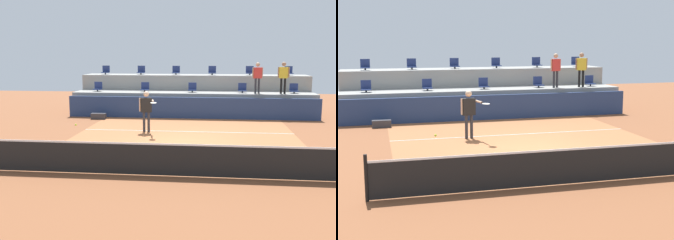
{
  "view_description": "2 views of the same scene",
  "coord_description": "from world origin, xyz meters",
  "views": [
    {
      "loc": [
        1.09,
        -14.43,
        3.3
      ],
      "look_at": [
        -0.52,
        -0.15,
        0.92
      ],
      "focal_mm": 42.64,
      "sensor_mm": 36.0,
      "label": 1
    },
    {
      "loc": [
        -4.93,
        -14.81,
        3.59
      ],
      "look_at": [
        -1.15,
        -0.9,
        1.15
      ],
      "focal_mm": 51.97,
      "sensor_mm": 36.0,
      "label": 2
    }
  ],
  "objects": [
    {
      "name": "stadium_chair_upper_mid_right",
      "position": [
        1.03,
        9.03,
        2.31
      ],
      "size": [
        0.44,
        0.4,
        0.52
      ],
      "color": "#2D2D33",
      "rests_on": "seating_tier_upper"
    },
    {
      "name": "stadium_chair_upper_mid_left",
      "position": [
        -1.08,
        9.03,
        2.31
      ],
      "size": [
        0.44,
        0.4,
        0.52
      ],
      "color": "#2D2D33",
      "rests_on": "seating_tier_upper"
    },
    {
      "name": "stadium_chair_lower_far_right",
      "position": [
        5.36,
        7.23,
        1.46
      ],
      "size": [
        0.44,
        0.4,
        0.52
      ],
      "color": "#2D2D33",
      "rests_on": "seating_tier_lower"
    },
    {
      "name": "tennis_ball",
      "position": [
        -3.4,
        -1.88,
        0.99
      ],
      "size": [
        0.07,
        0.07,
        0.07
      ],
      "color": "#CCE033"
    },
    {
      "name": "stadium_chair_lower_center",
      "position": [
        -0.02,
        7.23,
        1.46
      ],
      "size": [
        0.44,
        0.4,
        0.52
      ],
      "color": "#2D2D33",
      "rests_on": "seating_tier_lower"
    },
    {
      "name": "stadium_chair_lower_far_left",
      "position": [
        -5.29,
        7.23,
        1.46
      ],
      "size": [
        0.44,
        0.4,
        0.52
      ],
      "color": "#2D2D33",
      "rests_on": "seating_tier_lower"
    },
    {
      "name": "equipment_bag",
      "position": [
        -4.72,
        5.25,
        0.15
      ],
      "size": [
        0.76,
        0.28,
        0.3
      ],
      "primitive_type": "cube",
      "color": "#333338",
      "rests_on": "ground_plane"
    },
    {
      "name": "stadium_chair_upper_far_right",
      "position": [
        5.37,
        9.03,
        2.31
      ],
      "size": [
        0.44,
        0.4,
        0.52
      ],
      "color": "#2D2D33",
      "rests_on": "seating_tier_upper"
    },
    {
      "name": "tennis_net",
      "position": [
        0.0,
        -4.0,
        0.5
      ],
      "size": [
        10.48,
        0.08,
        1.07
      ],
      "color": "black",
      "rests_on": "ground_plane"
    },
    {
      "name": "stadium_chair_lower_left",
      "position": [
        -2.63,
        7.23,
        1.46
      ],
      "size": [
        0.44,
        0.4,
        0.52
      ],
      "color": "#2D2D33",
      "rests_on": "seating_tier_lower"
    },
    {
      "name": "stadium_chair_upper_far_left",
      "position": [
        -5.31,
        9.03,
        2.31
      ],
      "size": [
        0.44,
        0.4,
        0.52
      ],
      "color": "#2D2D33",
      "rests_on": "seating_tier_upper"
    },
    {
      "name": "stadium_chair_lower_right",
      "position": [
        2.66,
        7.23,
        1.46
      ],
      "size": [
        0.44,
        0.4,
        0.52
      ],
      "color": "#2D2D33",
      "rests_on": "seating_tier_lower"
    },
    {
      "name": "court_service_line",
      "position": [
        0.0,
        2.4,
        0.01
      ],
      "size": [
        9.0,
        0.06,
        0.0
      ],
      "primitive_type": "cube",
      "color": "silver",
      "rests_on": "ground_plane"
    },
    {
      "name": "sponsor_backboard",
      "position": [
        0.0,
        6.0,
        0.55
      ],
      "size": [
        13.0,
        0.16,
        1.1
      ],
      "primitive_type": "cube",
      "color": "navy",
      "rests_on": "ground_plane"
    },
    {
      "name": "spectator_in_white",
      "position": [
        3.4,
        6.85,
        2.22
      ],
      "size": [
        0.57,
        0.28,
        1.62
      ],
      "color": "#2D2D33",
      "rests_on": "seating_tier_lower"
    },
    {
      "name": "ground_plane",
      "position": [
        0.0,
        0.0,
        0.0
      ],
      "size": [
        40.0,
        40.0,
        0.0
      ],
      "primitive_type": "plane",
      "color": "brown"
    },
    {
      "name": "seating_tier_upper",
      "position": [
        0.0,
        9.1,
        1.05
      ],
      "size": [
        13.0,
        1.8,
        2.1
      ],
      "primitive_type": "cube",
      "color": "gray",
      "rests_on": "ground_plane"
    },
    {
      "name": "tennis_player",
      "position": [
        -1.69,
        2.1,
        1.08
      ],
      "size": [
        0.9,
        1.17,
        1.75
      ],
      "color": "#2D2D33",
      "rests_on": "ground_plane"
    },
    {
      "name": "stadium_chair_upper_left",
      "position": [
        -3.16,
        9.03,
        2.31
      ],
      "size": [
        0.44,
        0.4,
        0.52
      ],
      "color": "#2D2D33",
      "rests_on": "seating_tier_upper"
    },
    {
      "name": "seating_tier_lower",
      "position": [
        0.0,
        7.3,
        0.62
      ],
      "size": [
        13.0,
        1.8,
        1.25
      ],
      "primitive_type": "cube",
      "color": "gray",
      "rests_on": "ground_plane"
    },
    {
      "name": "spectator_leaning_on_rail",
      "position": [
        4.72,
        6.85,
        2.24
      ],
      "size": [
        0.58,
        0.26,
        1.65
      ],
      "color": "black",
      "rests_on": "seating_tier_lower"
    },
    {
      "name": "court_inner_paint",
      "position": [
        0.0,
        1.0,
        0.0
      ],
      "size": [
        9.0,
        10.0,
        0.01
      ],
      "primitive_type": "cube",
      "color": "#A36038",
      "rests_on": "ground_plane"
    },
    {
      "name": "stadium_chair_upper_right",
      "position": [
        3.19,
        9.03,
        2.31
      ],
      "size": [
        0.44,
        0.4,
        0.52
      ],
      "color": "#2D2D33",
      "rests_on": "seating_tier_upper"
    }
  ]
}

